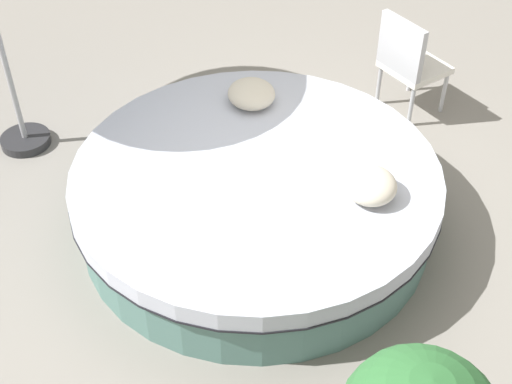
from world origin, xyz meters
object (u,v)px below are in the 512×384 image
Objects in this scene: patio_chair at (408,60)px; throw_pillow_1 at (251,94)px; round_bed at (256,197)px; throw_pillow_0 at (370,185)px.

throw_pillow_1 is at bearing -98.45° from patio_chair.
throw_pillow_0 reaches higher than round_bed.
throw_pillow_1 is at bearing 22.59° from throw_pillow_0.
throw_pillow_1 is at bearing -10.44° from round_bed.
throw_pillow_0 is at bearing -51.87° from patio_chair.
round_bed is 0.95m from throw_pillow_1.
round_bed is at bearing -75.82° from patio_chair.
throw_pillow_0 reaches higher than throw_pillow_1.
throw_pillow_1 is 1.58m from patio_chair.
patio_chair is (1.22, -1.70, 0.28)m from round_bed.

